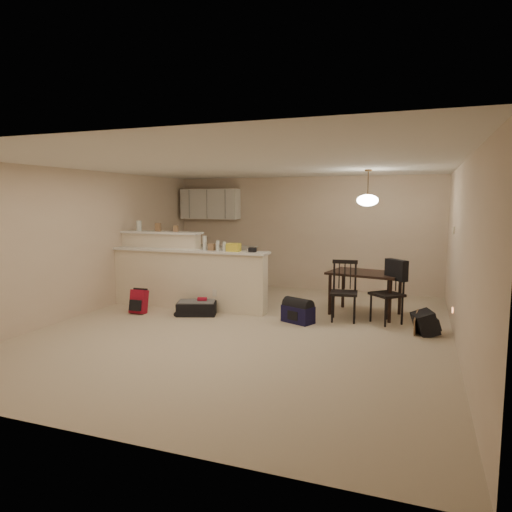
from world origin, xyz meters
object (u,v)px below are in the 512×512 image
at_px(dining_chair_near, 344,291).
at_px(black_daypack, 425,323).
at_px(pendant_lamp, 368,200).
at_px(dining_chair_far, 387,292).
at_px(red_backpack, 139,302).
at_px(navy_duffel, 298,314).
at_px(dining_table, 365,277).
at_px(suitcase, 197,308).

distance_m(dining_chair_near, black_daypack, 1.35).
height_order(dining_chair_near, black_daypack, dining_chair_near).
distance_m(pendant_lamp, dining_chair_far, 1.61).
relative_size(dining_chair_near, red_backpack, 2.40).
height_order(red_backpack, black_daypack, red_backpack).
relative_size(navy_duffel, black_daypack, 1.33).
bearing_deg(dining_chair_near, dining_chair_far, 0.76).
height_order(dining_chair_far, navy_duffel, dining_chair_far).
height_order(dining_table, pendant_lamp, pendant_lamp).
xyz_separation_m(dining_table, pendant_lamp, (0.00, 0.00, 1.33)).
relative_size(suitcase, navy_duffel, 1.31).
relative_size(dining_chair_far, navy_duffel, 1.99).
bearing_deg(navy_duffel, black_daypack, 23.25).
relative_size(dining_table, black_daypack, 3.51).
distance_m(dining_chair_far, black_daypack, 0.81).
bearing_deg(red_backpack, pendant_lamp, 15.88).
height_order(dining_chair_near, suitcase, dining_chair_near).
xyz_separation_m(pendant_lamp, black_daypack, (0.99, -0.91, -1.82)).
relative_size(dining_table, dining_chair_near, 1.34).
xyz_separation_m(dining_table, suitcase, (-2.75, -1.00, -0.55)).
relative_size(dining_table, pendant_lamp, 2.15).
distance_m(pendant_lamp, red_backpack, 4.34).
xyz_separation_m(dining_chair_near, red_backpack, (-3.48, -0.71, -0.29)).
bearing_deg(dining_chair_far, dining_chair_near, -127.28).
xyz_separation_m(pendant_lamp, dining_chair_near, (-0.28, -0.55, -1.49)).
bearing_deg(dining_chair_near, navy_duffel, -158.71).
bearing_deg(dining_table, navy_duffel, -124.98).
xyz_separation_m(dining_chair_far, black_daypack, (0.59, -0.45, -0.34)).
relative_size(dining_table, red_backpack, 3.22).
bearing_deg(dining_chair_near, black_daypack, -22.56).
distance_m(dining_chair_near, dining_chair_far, 0.68).
xyz_separation_m(dining_table, dining_chair_near, (-0.28, -0.55, -0.16)).
height_order(dining_table, suitcase, dining_table).
distance_m(red_backpack, navy_duffel, 2.82).
distance_m(dining_chair_far, suitcase, 3.21).
xyz_separation_m(pendant_lamp, navy_duffel, (-0.96, -0.91, -1.85)).
relative_size(pendant_lamp, suitcase, 0.93).
bearing_deg(pendant_lamp, navy_duffel, -136.43).
xyz_separation_m(suitcase, red_backpack, (-1.01, -0.26, 0.09)).
xyz_separation_m(suitcase, navy_duffel, (1.79, 0.09, 0.03)).
height_order(pendant_lamp, red_backpack, pendant_lamp).
xyz_separation_m(dining_chair_near, black_daypack, (1.26, -0.36, -0.33)).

